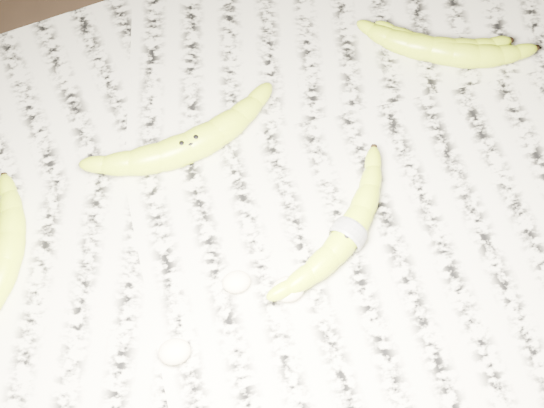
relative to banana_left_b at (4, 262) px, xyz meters
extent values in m
plane|color=black|center=(0.30, 0.00, -0.02)|extent=(3.00, 3.00, 0.00)
cube|color=#BCB9A1|center=(0.28, 0.02, -0.02)|extent=(0.90, 0.70, 0.01)
torus|color=white|center=(0.36, -0.05, 0.00)|extent=(0.03, 0.03, 0.04)
ellipsoid|color=#FEEEC4|center=(0.16, -0.13, -0.01)|extent=(0.03, 0.03, 0.02)
ellipsoid|color=#FEEEC4|center=(0.29, -0.09, -0.01)|extent=(0.03, 0.03, 0.02)
ellipsoid|color=#FEEEC4|center=(0.24, -0.07, -0.01)|extent=(0.03, 0.03, 0.02)
camera|label=1|loc=(0.21, -0.37, 0.74)|focal=50.00mm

